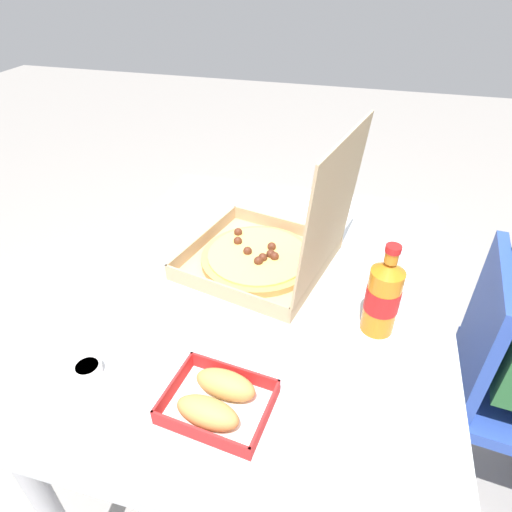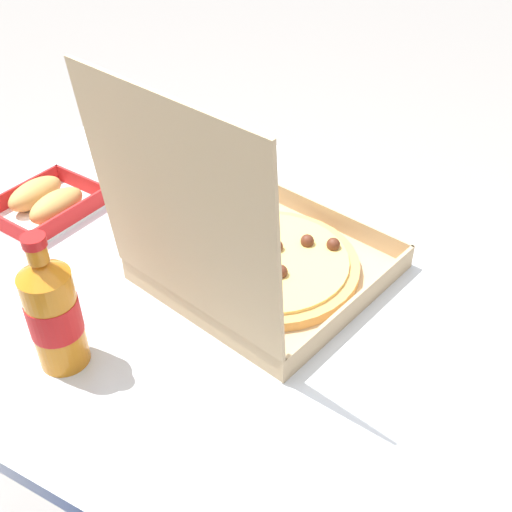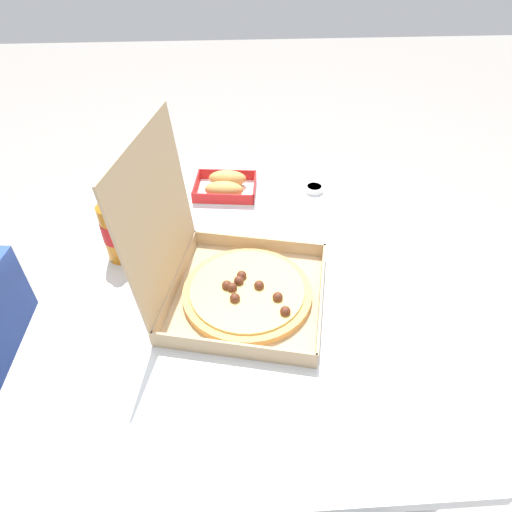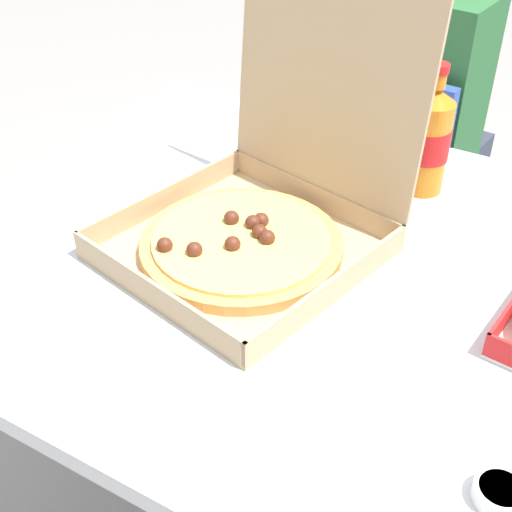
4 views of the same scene
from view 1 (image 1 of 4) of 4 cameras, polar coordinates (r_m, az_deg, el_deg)
name	(u,v)px [view 1 (image 1 of 4)]	position (r m, az deg, el deg)	size (l,w,h in m)	color
ground_plane	(262,451)	(1.69, 0.74, -24.14)	(10.00, 10.00, 0.00)	gray
dining_table	(264,311)	(1.16, 0.99, -7.27)	(1.12, 0.91, 0.76)	silver
pizza_box_open	(270,250)	(1.14, 1.80, 0.77)	(0.43, 0.45, 0.40)	tan
bread_side_box	(218,400)	(0.84, -5.00, -18.31)	(0.17, 0.21, 0.06)	white
cola_bottle	(383,296)	(0.97, 16.29, -5.07)	(0.07, 0.07, 0.22)	orange
paper_menu	(375,462)	(0.83, 15.36, -24.59)	(0.21, 0.15, 0.00)	white
dipping_sauce_cup	(88,369)	(0.96, -21.17, -13.59)	(0.06, 0.06, 0.02)	white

